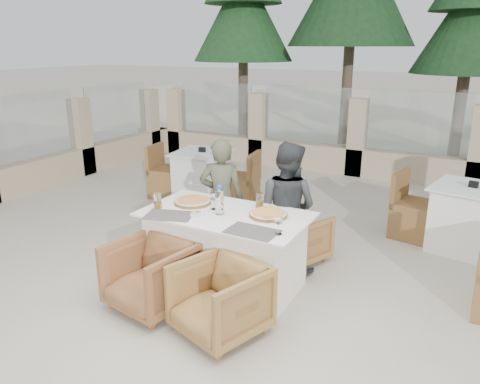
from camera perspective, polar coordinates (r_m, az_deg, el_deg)
The scene contains 26 objects.
ground at distance 4.77m, azimuth -1.51°, elevation -11.50°, with size 80.00×80.00×0.00m, color beige.
sand_patch at distance 17.89m, azimuth 21.43°, elevation 8.93°, with size 30.00×16.00×0.01m, color beige.
perimeter_wall_far at distance 8.80m, azimuth 14.13°, elevation 7.10°, with size 10.00×0.34×1.60m, color #C4AE8A, non-canonical shape.
perimeter_wall_left at distance 8.47m, azimuth -23.72°, elevation 5.75°, with size 0.34×7.00×1.60m, color tan, non-canonical shape.
pine_far_left at distance 12.00m, azimuth 0.40°, elevation 19.62°, with size 2.42×2.42×5.50m, color #1F4921.
pine_mid_left at distance 11.58m, azimuth 13.55°, elevation 21.72°, with size 2.86×2.86×6.50m, color #1B3F1E.
pine_centre at distance 10.84m, azimuth 26.23°, elevation 16.81°, with size 2.20×2.20×5.00m, color #1C411E.
dining_table at distance 4.64m, azimuth -1.76°, elevation -7.07°, with size 1.60×0.90×0.77m, color white, non-canonical shape.
placemat_near_left at distance 4.48m, azimuth -8.62°, elevation -2.83°, with size 0.45×0.30×0.00m, color #5C564F.
placemat_near_right at distance 4.06m, azimuth 1.48°, elevation -4.82°, with size 0.45×0.30×0.00m, color #59534C.
pizza_left at distance 4.78m, azimuth -5.80°, elevation -1.13°, with size 0.37×0.37×0.05m, color #CB4B1B.
pizza_right at distance 4.41m, azimuth 3.46°, elevation -2.70°, with size 0.36×0.36×0.05m, color orange.
water_bottle at distance 4.42m, azimuth -2.52°, elevation -0.97°, with size 0.08×0.08×0.28m, color #A2BDD6.
wine_glass_centre at distance 4.57m, azimuth -3.19°, elevation -1.04°, with size 0.08×0.08×0.18m, color white, non-canonical shape.
wine_glass_corner at distance 3.98m, azimuth 4.71°, elevation -3.93°, with size 0.08×0.08×0.18m, color white, non-canonical shape.
beer_glass_left at distance 4.68m, azimuth -10.01°, elevation -1.04°, with size 0.08×0.08×0.15m, color #C3881B.
beer_glass_right at distance 4.62m, azimuth 2.41°, elevation -1.04°, with size 0.07×0.07×0.15m, color #C0761B.
olive_dish at distance 4.44m, azimuth -5.16°, elevation -2.61°, with size 0.11×0.11×0.04m, color silver, non-canonical shape.
armchair_far_left at distance 5.52m, azimuth -0.67°, elevation -3.61°, with size 0.69×0.71×0.65m, color olive.
armchair_far_right at distance 5.26m, azimuth 6.98°, elevation -5.43°, with size 0.59×0.61×0.55m, color olive.
armchair_near_left at distance 4.38m, azimuth -10.80°, elevation -9.95°, with size 0.68×0.70×0.64m, color brown.
armchair_near_right at distance 3.96m, azimuth -2.49°, elevation -12.94°, with size 0.66×0.68×0.62m, color olive.
diner_left at distance 5.19m, azimuth -2.25°, elevation -0.83°, with size 0.50×0.33×1.36m, color #4B4E38.
diner_right at distance 4.89m, azimuth 5.67°, elevation -1.88°, with size 0.68×0.53×1.39m, color #36393B.
bg_table_a at distance 7.19m, azimuth -4.55°, elevation 1.91°, with size 1.64×0.82×0.77m, color silver, non-canonical shape.
bg_table_b at distance 6.03m, azimuth 26.06°, elevation -2.98°, with size 1.64×0.82×0.77m, color white, non-canonical shape.
Camera 1 is at (2.07, -3.62, 2.32)m, focal length 35.00 mm.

